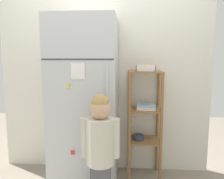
% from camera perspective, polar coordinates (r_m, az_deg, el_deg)
% --- Properties ---
extents(kitchen_wall_back, '(2.59, 0.03, 2.35)m').
position_cam_1_polar(kitchen_wall_back, '(2.80, -2.02, 3.11)').
color(kitchen_wall_back, silver).
rests_on(kitchen_wall_back, ground).
extents(refrigerator, '(0.71, 0.65, 1.85)m').
position_cam_1_polar(refrigerator, '(2.54, -6.93, -3.18)').
color(refrigerator, silver).
rests_on(refrigerator, ground).
extents(child_standing, '(0.35, 0.26, 1.10)m').
position_cam_1_polar(child_standing, '(2.11, -2.95, -12.82)').
color(child_standing, '#54525D').
rests_on(child_standing, ground).
extents(pantry_shelf_unit, '(0.39, 0.33, 1.26)m').
position_cam_1_polar(pantry_shelf_unit, '(2.68, 8.11, -6.79)').
color(pantry_shelf_unit, olive).
rests_on(pantry_shelf_unit, ground).
extents(fruit_bin, '(0.21, 0.15, 0.09)m').
position_cam_1_polar(fruit_bin, '(2.57, 8.61, 5.38)').
color(fruit_bin, white).
rests_on(fruit_bin, pantry_shelf_unit).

